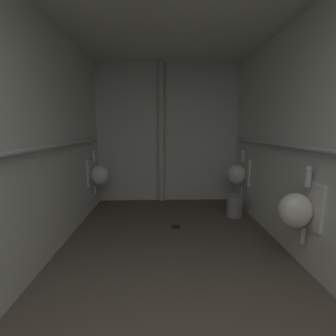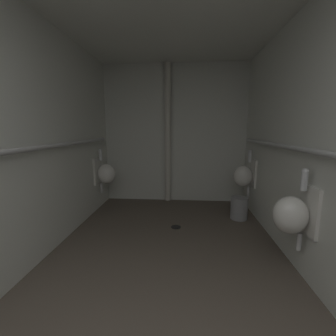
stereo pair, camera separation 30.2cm
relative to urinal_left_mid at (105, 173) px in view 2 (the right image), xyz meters
name	(u,v)px [view 2 (the right image)]	position (x,y,z in m)	size (l,w,h in m)	color
floor	(164,273)	(1.15, -1.67, -0.66)	(2.72, 4.55, 0.08)	brown
wall_left	(22,141)	(-0.18, -1.67, 0.64)	(0.06, 4.55, 2.52)	silver
wall_right	(320,142)	(2.48, -1.67, 0.64)	(0.06, 4.55, 2.52)	silver
wall_back	(175,134)	(1.15, 0.58, 0.64)	(2.72, 0.06, 2.52)	silver
urinal_left_mid	(105,173)	(0.00, 0.00, 0.00)	(0.32, 0.30, 0.76)	silver
urinal_right_mid	(293,214)	(2.31, -1.70, 0.00)	(0.32, 0.30, 0.76)	silver
urinal_right_far	(244,175)	(2.31, -0.02, 0.00)	(0.32, 0.30, 0.76)	silver
supply_pipe_left	(33,149)	(-0.09, -1.65, 0.56)	(0.06, 3.76, 0.06)	#B2B2B2
supply_pipe_right	(309,151)	(2.39, -1.68, 0.56)	(0.06, 3.78, 0.06)	#B2B2B2
standpipe_back_wall	(168,135)	(1.03, 0.47, 0.64)	(0.11, 0.11, 2.47)	beige
floor_drain	(176,227)	(1.23, -0.69, -0.62)	(0.14, 0.14, 0.01)	black
waste_bin	(239,208)	(2.18, -0.31, -0.45)	(0.25, 0.25, 0.34)	gray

